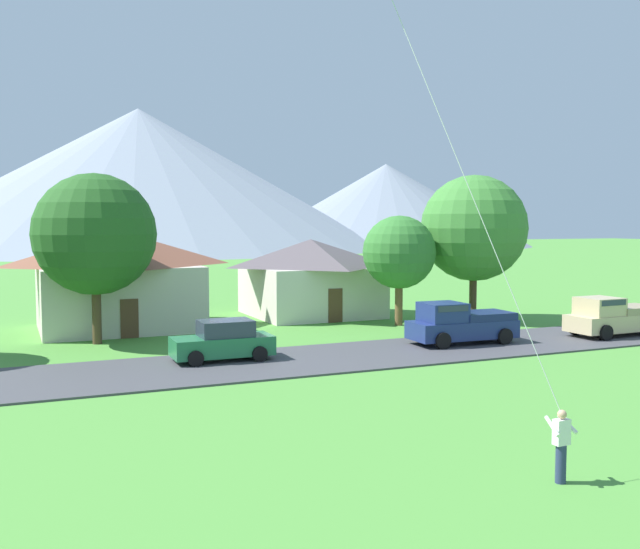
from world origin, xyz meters
The scene contains 11 objects.
road_strip centered at (0.00, 27.55, 0.04)m, with size 160.00×6.21×0.08m, color #424247.
mountain_west_ridge centered at (20.54, 164.77, 15.68)m, with size 111.51×111.51×31.36m, color gray.
mountain_east_ridge centered at (80.69, 158.96, 10.28)m, with size 71.65×71.65×20.55m, color gray.
house_leftmost centered at (-1.78, 40.20, 2.81)m, with size 8.95×7.74×5.43m.
house_left_center centered at (10.18, 41.25, 2.49)m, with size 7.90×7.92×4.81m.
tree_near_left centered at (13.01, 35.09, 4.16)m, with size 4.16×4.16×6.26m.
tree_left_of_center centered at (-3.49, 35.52, 5.29)m, with size 5.84×5.84×8.22m.
tree_near_right centered at (18.11, 35.10, 5.52)m, with size 6.30×6.30×8.68m.
parked_car_green_west_end centered at (0.85, 28.74, 0.87)m, with size 4.22×2.13×1.68m.
pickup_truck_sand_west_side centered at (20.99, 27.07, 1.06)m, with size 5.24×2.40×1.99m.
pickup_truck_navy_east_side centered at (12.39, 28.20, 1.06)m, with size 5.27×2.48×1.99m.
Camera 1 is at (-7.40, -0.20, 5.86)m, focal length 40.18 mm.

